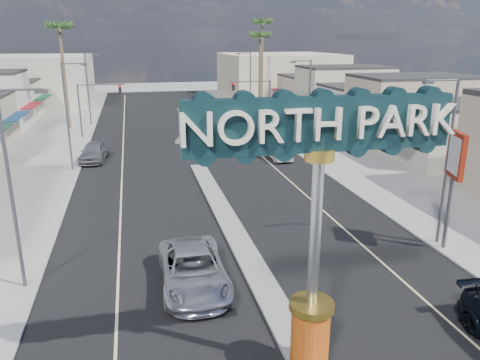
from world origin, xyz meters
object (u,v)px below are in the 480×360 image
streetlight_r_mid (308,104)px  car_parked_right (278,151)px  traffic_signal_left (96,100)px  streetlight_l_near (14,181)px  gateway_sign (317,207)px  palm_right_mid (260,40)px  traffic_signal_right (255,95)px  palm_left_far (60,32)px  car_parked_left (94,152)px  suv_left (193,269)px  streetlight_l_mid (69,112)px  streetlight_l_far (89,86)px  palm_right_far (262,27)px  streetlight_r_far (249,82)px  bank_pylon_sign (455,162)px  streetlight_r_near (446,155)px

streetlight_r_mid → car_parked_right: streetlight_r_mid is taller
traffic_signal_left → streetlight_l_near: bearing=-92.1°
gateway_sign → traffic_signal_left: size_ratio=1.53×
streetlight_r_mid → car_parked_right: 5.13m
streetlight_l_near → palm_right_mid: (23.43, 46.00, 5.54)m
traffic_signal_right → car_parked_right: bearing=-96.1°
traffic_signal_left → palm_left_far: 10.14m
car_parked_left → suv_left: bearing=-69.1°
traffic_signal_left → streetlight_l_mid: (-1.25, -13.99, 0.79)m
streetlight_l_near → suv_left: streetlight_l_near is taller
streetlight_l_far → palm_right_mid: size_ratio=0.74×
gateway_sign → palm_right_far: (15.00, 60.02, 6.46)m
traffic_signal_right → streetlight_r_far: size_ratio=0.67×
palm_right_mid → palm_right_far: bearing=71.6°
streetlight_l_far → bank_pylon_sign: streetlight_l_far is taller
palm_left_far → car_parked_right: palm_left_far is taller
traffic_signal_right → streetlight_r_far: (1.25, 8.01, 0.79)m
car_parked_right → bank_pylon_sign: size_ratio=0.71×
streetlight_r_mid → palm_left_far: palm_left_far is taller
palm_right_far → streetlight_r_far: bearing=-114.5°
traffic_signal_right → streetlight_l_near: 39.26m
streetlight_l_far → streetlight_r_far: same height
traffic_signal_right → gateway_sign: bearing=-102.3°
streetlight_l_mid → palm_left_far: size_ratio=0.69×
gateway_sign → streetlight_l_mid: size_ratio=1.02×
palm_right_mid → streetlight_l_far: bearing=-170.3°
streetlight_l_near → suv_left: (7.32, -1.57, -4.20)m
traffic_signal_right → streetlight_r_mid: streetlight_r_mid is taller
palm_right_far → car_parked_right: size_ratio=3.14×
streetlight_r_far → palm_left_far: 24.38m
traffic_signal_right → palm_right_far: palm_right_far is taller
streetlight_r_mid → palm_left_far: 31.47m
traffic_signal_right → car_parked_right: 14.50m
traffic_signal_left → streetlight_r_mid: bearing=-35.5°
streetlight_l_mid → streetlight_l_far: size_ratio=1.00×
gateway_sign → palm_left_far: size_ratio=0.70×
streetlight_r_far → car_parked_left: (-19.43, -18.99, -4.19)m
streetlight_l_mid → palm_left_far: palm_left_far is taller
streetlight_r_near → car_parked_left: 30.40m
streetlight_r_near → car_parked_right: size_ratio=2.01×
gateway_sign → car_parked_left: gateway_sign is taller
traffic_signal_left → streetlight_r_far: streetlight_r_far is taller
traffic_signal_right → car_parked_right: traffic_signal_right is taller
car_parked_left → bank_pylon_sign: (19.49, -23.69, 3.99)m
streetlight_r_far → streetlight_r_mid: bearing=-90.0°
streetlight_l_mid → bank_pylon_sign: (20.93, -20.69, -0.20)m
traffic_signal_left → streetlight_l_far: bearing=98.9°
bank_pylon_sign → car_parked_right: bearing=114.8°
palm_left_far → streetlight_l_mid: bearing=-82.7°
suv_left → car_parked_right: 24.13m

